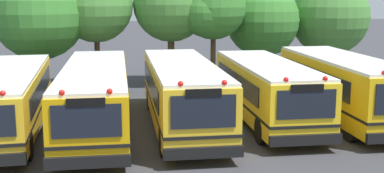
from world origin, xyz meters
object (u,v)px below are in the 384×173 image
(school_bus_0, at_px, (7,98))
(school_bus_4, at_px, (343,85))
(school_bus_2, at_px, (182,92))
(tree_2, at_px, (98,6))
(school_bus_1, at_px, (95,95))
(tree_1, at_px, (38,13))
(tree_5, at_px, (263,19))
(tree_6, at_px, (328,15))
(tree_3, at_px, (171,4))
(tree_4, at_px, (211,9))
(school_bus_3, at_px, (266,89))

(school_bus_0, height_order, school_bus_4, school_bus_4)
(school_bus_2, height_order, school_bus_4, school_bus_4)
(school_bus_2, relative_size, tree_2, 1.53)
(school_bus_1, xyz_separation_m, tree_2, (0.08, 9.19, 3.23))
(tree_2, bearing_deg, tree_1, -172.26)
(tree_5, bearing_deg, tree_6, 7.12)
(tree_2, height_order, tree_6, tree_2)
(school_bus_1, relative_size, tree_3, 1.66)
(school_bus_0, distance_m, tree_4, 13.24)
(tree_3, bearing_deg, school_bus_4, -57.20)
(school_bus_2, xyz_separation_m, tree_4, (2.98, 8.76, 3.02))
(school_bus_2, xyz_separation_m, tree_2, (-3.34, 9.45, 3.18))
(tree_1, bearing_deg, tree_4, -1.58)
(tree_4, height_order, tree_5, tree_4)
(school_bus_0, bearing_deg, school_bus_2, 175.41)
(school_bus_0, relative_size, school_bus_3, 1.10)
(school_bus_1, distance_m, tree_6, 18.08)
(tree_4, bearing_deg, school_bus_1, -126.98)
(school_bus_3, relative_size, tree_4, 1.46)
(school_bus_3, bearing_deg, school_bus_1, 2.02)
(tree_2, distance_m, tree_3, 4.14)
(school_bus_1, bearing_deg, school_bus_0, -0.02)
(tree_1, bearing_deg, tree_2, 7.74)
(school_bus_3, distance_m, tree_1, 13.65)
(tree_2, height_order, tree_5, tree_2)
(school_bus_0, height_order, tree_4, tree_4)
(school_bus_1, bearing_deg, school_bus_2, 177.07)
(tree_3, xyz_separation_m, tree_5, (5.73, 0.69, -0.95))
(tree_4, relative_size, tree_6, 1.01)
(tree_5, bearing_deg, tree_1, -174.45)
(tree_1, height_order, tree_4, tree_1)
(school_bus_1, xyz_separation_m, school_bus_4, (10.33, -0.14, 0.08))
(tree_2, bearing_deg, school_bus_4, -42.32)
(tree_3, xyz_separation_m, tree_6, (10.20, 1.25, -0.71))
(tree_4, bearing_deg, tree_3, 158.94)
(tree_3, height_order, tree_6, tree_3)
(school_bus_1, distance_m, school_bus_3, 7.01)
(tree_4, distance_m, tree_6, 8.30)
(school_bus_1, height_order, school_bus_2, school_bus_2)
(school_bus_2, height_order, tree_5, tree_5)
(school_bus_0, xyz_separation_m, tree_6, (17.75, 10.51, 2.64))
(tree_1, xyz_separation_m, tree_5, (13.05, 1.27, -0.52))
(tree_4, xyz_separation_m, tree_5, (3.55, 1.53, -0.72))
(tree_2, height_order, tree_4, tree_2)
(tree_5, bearing_deg, tree_4, -156.71)
(tree_6, bearing_deg, school_bus_4, -110.86)
(school_bus_0, height_order, tree_5, tree_5)
(school_bus_1, bearing_deg, tree_2, -89.10)
(school_bus_3, height_order, tree_6, tree_6)
(tree_3, bearing_deg, school_bus_1, -114.32)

